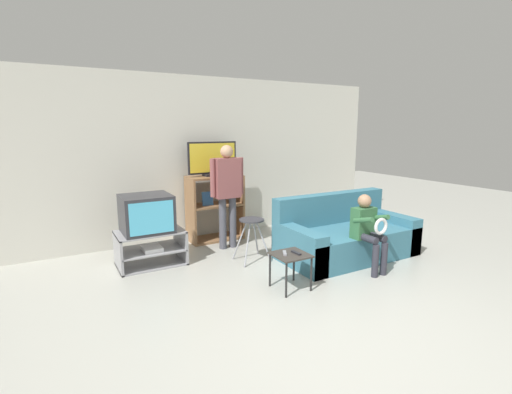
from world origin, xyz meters
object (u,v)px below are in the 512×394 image
snack_table (290,259)px  person_seated_child (368,227)px  folding_stool (252,227)px  remote_control_black (296,253)px  media_shelf (215,207)px  television_flat (212,160)px  couch (345,236)px  remote_control_white (285,253)px  television_main (146,213)px  tv_stand (151,248)px  person_standing_adult (227,187)px

snack_table → person_seated_child: bearing=-0.8°
folding_stool → remote_control_black: bearing=-89.7°
media_shelf → folding_stool: 1.16m
television_flat → remote_control_black: television_flat is taller
couch → remote_control_black: bearing=-155.7°
television_flat → snack_table: size_ratio=1.95×
media_shelf → folding_stool: bearing=-88.1°
remote_control_white → television_main: bearing=156.7°
tv_stand → television_flat: 1.71m
folding_stool → snack_table: (-0.05, -1.00, -0.13)m
remote_control_black → remote_control_white: size_ratio=1.00×
television_flat → folding_stool: television_flat is taller
media_shelf → person_standing_adult: size_ratio=0.67×
folding_stool → person_standing_adult: (-0.05, 0.66, 0.46)m
folding_stool → person_standing_adult: person_standing_adult is taller
couch → person_standing_adult: size_ratio=1.24×
tv_stand → remote_control_white: tv_stand is taller
media_shelf → remote_control_black: media_shelf is taller
person_standing_adult → person_seated_child: size_ratio=1.59×
snack_table → person_standing_adult: size_ratio=0.27×
remote_control_black → person_standing_adult: 1.77m
couch → person_seated_child: person_seated_child is taller
remote_control_black → person_seated_child: bearing=-3.7°
television_main → remote_control_black: bearing=-51.0°
remote_control_black → television_main: bearing=124.9°
remote_control_white → person_standing_adult: bearing=117.2°
remote_control_white → couch: bearing=49.9°
television_main → remote_control_black: (1.27, -1.57, -0.28)m
television_flat → folding_stool: bearing=-86.8°
television_main → remote_control_white: (1.16, -1.52, -0.28)m
folding_stool → tv_stand: bearing=156.7°
couch → snack_table: bearing=-157.5°
tv_stand → snack_table: 1.94m
television_flat → remote_control_black: bearing=-88.2°
snack_table → remote_control_white: size_ratio=2.86×
person_standing_adult → person_seated_child: bearing=-55.5°
television_flat → couch: 2.33m
folding_stool → remote_control_white: folding_stool is taller
folding_stool → person_seated_child: size_ratio=0.61×
remote_control_white → person_seated_child: person_seated_child is taller
tv_stand → television_flat: size_ratio=1.07×
tv_stand → folding_stool: size_ratio=1.45×
television_flat → tv_stand: bearing=-151.9°
snack_table → remote_control_white: bearing=150.7°
snack_table → person_seated_child: person_seated_child is taller
television_flat → person_standing_adult: bearing=-88.1°
television_main → media_shelf: media_shelf is taller
television_flat → remote_control_white: bearing=-91.3°
television_flat → television_main: bearing=-152.9°
media_shelf → snack_table: media_shelf is taller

